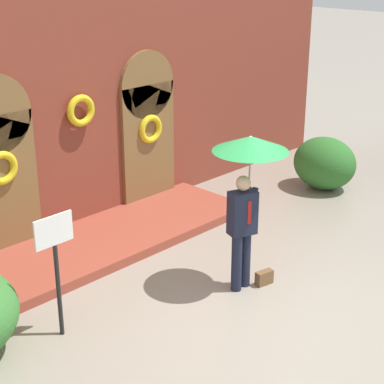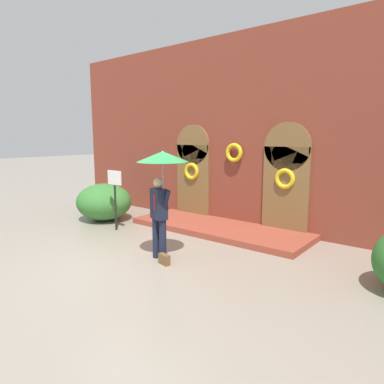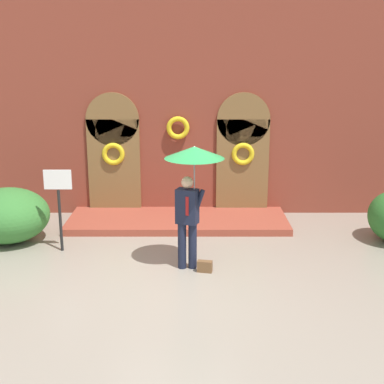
{
  "view_description": "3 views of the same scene",
  "coord_description": "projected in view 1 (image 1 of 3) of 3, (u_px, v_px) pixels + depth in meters",
  "views": [
    {
      "loc": [
        -6.41,
        -5.03,
        4.88
      ],
      "look_at": [
        0.33,
        1.5,
        1.24
      ],
      "focal_mm": 60.0,
      "sensor_mm": 36.0,
      "label": 1
    },
    {
      "loc": [
        5.33,
        -4.8,
        2.65
      ],
      "look_at": [
        0.1,
        1.74,
        1.3
      ],
      "focal_mm": 32.0,
      "sensor_mm": 36.0,
      "label": 2
    },
    {
      "loc": [
        0.34,
        -9.12,
        4.07
      ],
      "look_at": [
        0.38,
        1.59,
        1.19
      ],
      "focal_mm": 50.0,
      "sensor_mm": 36.0,
      "label": 3
    }
  ],
  "objects": [
    {
      "name": "handbag",
      "position": [
        264.0,
        278.0,
        9.8
      ],
      "size": [
        0.3,
        0.17,
        0.22
      ],
      "primitive_type": "cube",
      "rotation": [
        0.0,
        0.0,
        -0.21
      ],
      "color": "brown",
      "rests_on": "ground"
    },
    {
      "name": "building_facade",
      "position": [
        68.0,
        80.0,
        11.04
      ],
      "size": [
        14.0,
        2.3,
        5.6
      ],
      "color": "brown",
      "rests_on": "ground"
    },
    {
      "name": "person_with_umbrella",
      "position": [
        248.0,
        167.0,
        9.13
      ],
      "size": [
        1.1,
        1.1,
        2.36
      ],
      "color": "#191E33",
      "rests_on": "ground"
    },
    {
      "name": "sign_post",
      "position": [
        56.0,
        256.0,
        8.17
      ],
      "size": [
        0.56,
        0.06,
        1.72
      ],
      "color": "black",
      "rests_on": "ground"
    },
    {
      "name": "ground_plane",
      "position": [
        250.0,
        303.0,
        9.32
      ],
      "size": [
        80.0,
        80.0,
        0.0
      ],
      "primitive_type": "plane",
      "color": "gray"
    },
    {
      "name": "shrub_right",
      "position": [
        325.0,
        163.0,
        13.52
      ],
      "size": [
        1.16,
        1.36,
        1.11
      ],
      "primitive_type": "ellipsoid",
      "color": "#2D6B28",
      "rests_on": "ground"
    }
  ]
}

